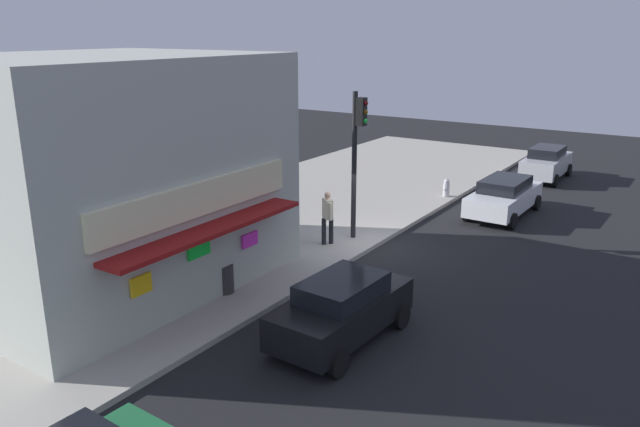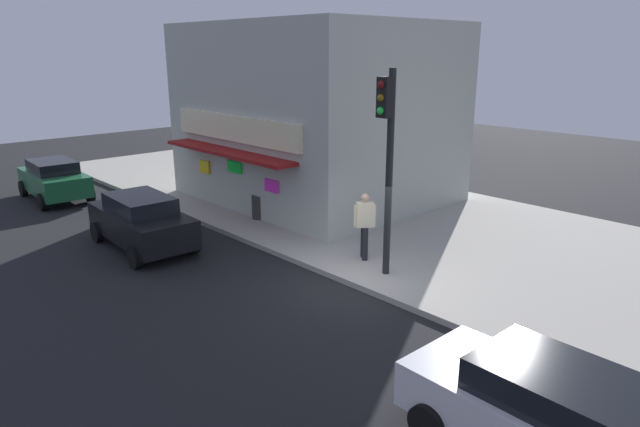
% 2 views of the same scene
% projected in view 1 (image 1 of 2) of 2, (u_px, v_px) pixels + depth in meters
% --- Properties ---
extents(ground_plane, '(61.47, 61.47, 0.00)m').
position_uv_depth(ground_plane, '(376.00, 248.00, 21.66)').
color(ground_plane, black).
extents(sidewalk, '(40.98, 10.20, 0.16)m').
position_uv_depth(sidewalk, '(262.00, 222.00, 24.32)').
color(sidewalk, '#A39E93').
rests_on(sidewalk, ground_plane).
extents(corner_building, '(9.12, 8.44, 6.56)m').
position_uv_depth(corner_building, '(102.00, 171.00, 17.85)').
color(corner_building, '#ADB2A8').
rests_on(corner_building, sidewalk).
extents(traffic_light, '(0.32, 0.58, 5.21)m').
position_uv_depth(traffic_light, '(357.00, 146.00, 21.33)').
color(traffic_light, black).
rests_on(traffic_light, sidewalk).
extents(fire_hydrant, '(0.53, 0.29, 0.81)m').
position_uv_depth(fire_hydrant, '(446.00, 188.00, 27.66)').
color(fire_hydrant, '#B2B2B7').
rests_on(fire_hydrant, sidewalk).
extents(trash_can, '(0.54, 0.54, 0.82)m').
position_uv_depth(trash_can, '(224.00, 278.00, 17.57)').
color(trash_can, '#2D2D2D').
rests_on(trash_can, sidewalk).
extents(pedestrian, '(0.48, 0.55, 1.87)m').
position_uv_depth(pedestrian, '(328.00, 215.00, 21.35)').
color(pedestrian, black).
rests_on(pedestrian, sidewalk).
extents(potted_plant_by_doorway, '(0.52, 0.52, 0.80)m').
position_uv_depth(potted_plant_by_doorway, '(202.00, 266.00, 18.53)').
color(potted_plant_by_doorway, '#59595B').
rests_on(potted_plant_by_doorway, sidewalk).
extents(potted_plant_by_window, '(0.73, 0.73, 1.01)m').
position_uv_depth(potted_plant_by_window, '(38.00, 329.00, 14.26)').
color(potted_plant_by_window, gray).
rests_on(potted_plant_by_window, sidewalk).
extents(parked_car_silver, '(4.08, 1.89, 1.67)m').
position_uv_depth(parked_car_silver, '(546.00, 163.00, 31.36)').
color(parked_car_silver, '#B7B7BC').
rests_on(parked_car_silver, ground_plane).
extents(parked_car_white, '(4.63, 2.11, 1.56)m').
position_uv_depth(parked_car_white, '(504.00, 196.00, 25.27)').
color(parked_car_white, silver).
rests_on(parked_car_white, ground_plane).
extents(parked_car_black, '(4.18, 2.10, 1.63)m').
position_uv_depth(parked_car_black, '(342.00, 309.00, 15.04)').
color(parked_car_black, black).
rests_on(parked_car_black, ground_plane).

